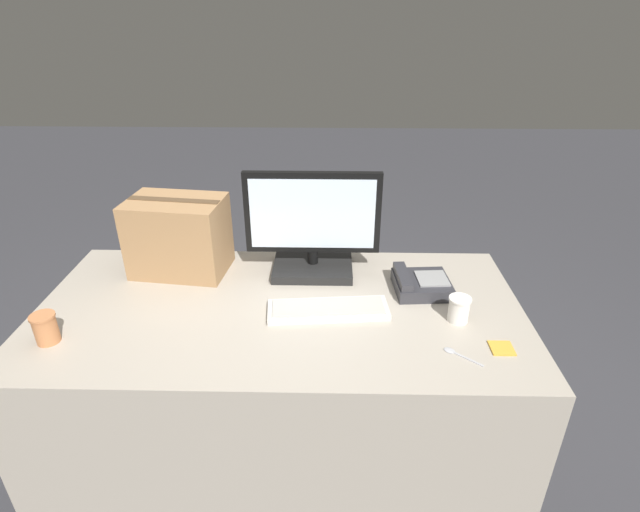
# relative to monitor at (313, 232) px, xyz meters

# --- Properties ---
(ground_plane) EXTENTS (12.00, 12.00, 0.00)m
(ground_plane) POSITION_rel_monitor_xyz_m (-0.11, -0.28, -0.92)
(ground_plane) COLOR #38383D
(office_desk) EXTENTS (1.80, 0.90, 0.74)m
(office_desk) POSITION_rel_monitor_xyz_m (-0.11, -0.28, -0.55)
(office_desk) COLOR #A89E8E
(office_desk) RESTS_ON ground_plane
(monitor) EXTENTS (0.54, 0.25, 0.43)m
(monitor) POSITION_rel_monitor_xyz_m (0.00, 0.00, 0.00)
(monitor) COLOR black
(monitor) RESTS_ON office_desk
(keyboard) EXTENTS (0.45, 0.18, 0.03)m
(keyboard) POSITION_rel_monitor_xyz_m (0.07, -0.31, -0.16)
(keyboard) COLOR beige
(keyboard) RESTS_ON office_desk
(desk_phone) EXTENTS (0.22, 0.21, 0.08)m
(desk_phone) POSITION_rel_monitor_xyz_m (0.42, -0.15, -0.15)
(desk_phone) COLOR #2D2D33
(desk_phone) RESTS_ON office_desk
(paper_cup_left) EXTENTS (0.08, 0.08, 0.10)m
(paper_cup_left) POSITION_rel_monitor_xyz_m (-0.87, -0.51, -0.13)
(paper_cup_left) COLOR #BC7547
(paper_cup_left) RESTS_ON office_desk
(paper_cup_right) EXTENTS (0.08, 0.08, 0.09)m
(paper_cup_right) POSITION_rel_monitor_xyz_m (0.53, -0.35, -0.13)
(paper_cup_right) COLOR white
(paper_cup_right) RESTS_ON office_desk
(spoon) EXTENTS (0.12, 0.10, 0.00)m
(spoon) POSITION_rel_monitor_xyz_m (0.48, -0.54, -0.18)
(spoon) COLOR #B2B2B7
(spoon) RESTS_ON office_desk
(cardboard_box) EXTENTS (0.40, 0.29, 0.31)m
(cardboard_box) POSITION_rel_monitor_xyz_m (-0.55, -0.00, -0.02)
(cardboard_box) COLOR #9E754C
(cardboard_box) RESTS_ON office_desk
(sticky_note_pad) EXTENTS (0.07, 0.07, 0.01)m
(sticky_note_pad) POSITION_rel_monitor_xyz_m (0.64, -0.51, -0.17)
(sticky_note_pad) COLOR gold
(sticky_note_pad) RESTS_ON office_desk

